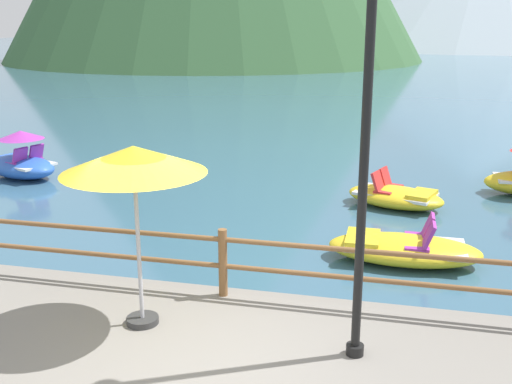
{
  "coord_description": "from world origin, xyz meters",
  "views": [
    {
      "loc": [
        2.19,
        -5.75,
        4.0
      ],
      "look_at": [
        -0.36,
        5.0,
        0.9
      ],
      "focal_mm": 42.56,
      "sensor_mm": 36.0,
      "label": 1
    }
  ],
  "objects_px": {
    "pedal_boat_3": "(396,196)",
    "beach_umbrella": "(134,162)",
    "pedal_boat_4": "(403,248)",
    "pedal_boat_1": "(21,162)",
    "lamp_post": "(366,123)"
  },
  "relations": [
    {
      "from": "lamp_post",
      "to": "pedal_boat_3",
      "type": "xyz_separation_m",
      "value": [
        0.36,
        7.25,
        -2.78
      ]
    },
    {
      "from": "pedal_boat_1",
      "to": "pedal_boat_4",
      "type": "xyz_separation_m",
      "value": [
        9.9,
        -3.72,
        -0.19
      ]
    },
    {
      "from": "lamp_post",
      "to": "beach_umbrella",
      "type": "bearing_deg",
      "value": 177.03
    },
    {
      "from": "pedal_boat_4",
      "to": "pedal_boat_3",
      "type": "bearing_deg",
      "value": 92.98
    },
    {
      "from": "lamp_post",
      "to": "pedal_boat_1",
      "type": "relative_size",
      "value": 1.77
    },
    {
      "from": "pedal_boat_4",
      "to": "beach_umbrella",
      "type": "bearing_deg",
      "value": -129.6
    },
    {
      "from": "beach_umbrella",
      "to": "pedal_boat_3",
      "type": "xyz_separation_m",
      "value": [
        2.98,
        7.12,
        -2.21
      ]
    },
    {
      "from": "pedal_boat_3",
      "to": "beach_umbrella",
      "type": "bearing_deg",
      "value": -112.73
    },
    {
      "from": "beach_umbrella",
      "to": "pedal_boat_1",
      "type": "bearing_deg",
      "value": 131.84
    },
    {
      "from": "beach_umbrella",
      "to": "pedal_boat_1",
      "type": "height_order",
      "value": "beach_umbrella"
    },
    {
      "from": "lamp_post",
      "to": "pedal_boat_4",
      "type": "relative_size",
      "value": 1.68
    },
    {
      "from": "beach_umbrella",
      "to": "pedal_boat_4",
      "type": "relative_size",
      "value": 0.86
    },
    {
      "from": "beach_umbrella",
      "to": "pedal_boat_4",
      "type": "bearing_deg",
      "value": 50.4
    },
    {
      "from": "beach_umbrella",
      "to": "pedal_boat_3",
      "type": "height_order",
      "value": "beach_umbrella"
    },
    {
      "from": "pedal_boat_1",
      "to": "pedal_boat_3",
      "type": "height_order",
      "value": "pedal_boat_1"
    }
  ]
}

